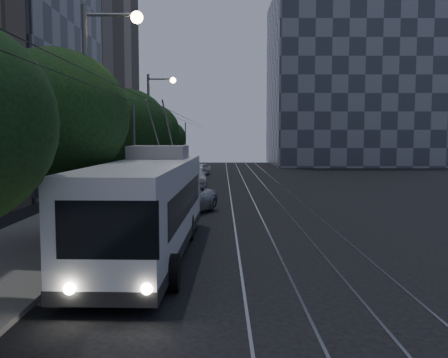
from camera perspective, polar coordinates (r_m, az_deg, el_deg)
name	(u,v)px	position (r m, az deg, el deg)	size (l,w,h in m)	color
ground	(230,249)	(18.85, 0.73, -8.00)	(120.00, 120.00, 0.00)	black
sidewalk	(129,189)	(39.25, -10.79, -1.18)	(5.00, 90.00, 0.15)	slate
tram_rails	(258,190)	(38.70, 3.94, -1.29)	(4.52, 90.00, 0.02)	gray
overhead_wires	(161,146)	(38.65, -7.18, 3.82)	(2.23, 90.00, 6.00)	black
building_tan_far	(64,24)	(64.55, -17.82, 16.54)	(14.40, 22.40, 34.80)	gray
building_distant_right	(348,82)	(76.01, 13.95, 10.71)	(22.00, 18.00, 24.00)	#3A404A
trolleybus	(149,206)	(17.80, -8.59, -3.06)	(3.09, 12.88, 5.63)	silver
pickup_silver	(177,200)	(26.70, -5.37, -2.44)	(2.63, 5.71, 1.59)	#A7AAAF
car_white_a	(164,188)	(34.31, -6.91, -1.03)	(1.56, 3.88, 1.32)	silver
car_white_b	(193,176)	(42.58, -3.56, 0.32)	(2.17, 5.35, 1.55)	silver
car_white_c	(180,175)	(43.61, -5.08, 0.41)	(1.62, 4.65, 1.53)	white
car_white_d	(199,169)	(52.85, -2.82, 1.10)	(1.55, 3.85, 1.31)	silver
tree_1	(54,117)	(19.50, -18.89, 6.77)	(5.54, 5.54, 7.44)	#30221A
tree_2	(126,127)	(32.76, -11.18, 5.81)	(5.48, 5.48, 7.24)	#30221A
tree_3	(139,132)	(37.96, -9.66, 5.30)	(4.92, 4.92, 6.71)	#30221A
tree_4	(149,131)	(43.16, -8.52, 5.48)	(5.11, 5.11, 6.96)	#30221A
tree_5	(167,138)	(56.82, -6.51, 4.68)	(4.28, 4.28, 5.91)	#30221A
streetlamp_near	(98,103)	(18.73, -14.26, 8.41)	(2.18, 0.44, 8.87)	#59595B
streetlamp_far	(154,121)	(37.96, -7.99, 6.64)	(2.16, 0.44, 8.78)	#59595B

